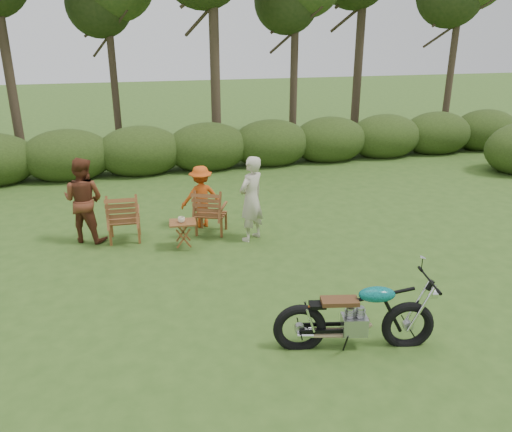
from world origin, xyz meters
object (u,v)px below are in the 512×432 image
object	(u,v)px
lawn_chair_right	(212,232)
child	(202,226)
adult_a	(251,239)
lawn_chair_left	(126,240)
adult_b	(89,240)
cup	(181,220)
side_table	(183,235)
motorcycle	(352,346)

from	to	relation	value
lawn_chair_right	child	xyz separation A→B (m)	(-0.12, 0.43, 0.00)
adult_a	lawn_chair_left	bearing A→B (deg)	-50.35
adult_b	child	xyz separation A→B (m)	(2.32, 0.13, 0.00)
lawn_chair_right	cup	xyz separation A→B (m)	(-0.69, -0.65, 0.58)
lawn_chair_right	lawn_chair_left	bearing A→B (deg)	21.82
adult_a	adult_b	xyz separation A→B (m)	(-3.13, 0.87, 0.00)
cup	adult_b	xyz separation A→B (m)	(-1.75, 0.95, -0.58)
lawn_chair_left	child	distance (m)	1.64
lawn_chair_left	cup	size ratio (longest dim) A/B	7.55
lawn_chair_right	side_table	bearing A→B (deg)	67.60
lawn_chair_left	adult_b	size ratio (longest dim) A/B	0.60
adult_b	child	bearing A→B (deg)	-148.48
lawn_chair_left	adult_a	size ratio (longest dim) A/B	0.59
lawn_chair_left	adult_b	xyz separation A→B (m)	(-0.72, 0.21, 0.00)
motorcycle	adult_a	xyz separation A→B (m)	(-0.29, 3.87, 0.00)
motorcycle	child	distance (m)	4.99
side_table	cup	size ratio (longest dim) A/B	4.04
motorcycle	child	xyz separation A→B (m)	(-1.10, 4.87, 0.00)
lawn_chair_left	adult_a	bearing A→B (deg)	168.73
side_table	adult_a	world-z (taller)	adult_a
lawn_chair_left	motorcycle	bearing A→B (deg)	124.84
adult_b	lawn_chair_left	bearing A→B (deg)	-168.21
motorcycle	side_table	bearing A→B (deg)	126.91
motorcycle	lawn_chair_right	world-z (taller)	motorcycle
lawn_chair_right	motorcycle	bearing A→B (deg)	127.31
adult_b	adult_a	bearing A→B (deg)	-167.19
adult_b	child	distance (m)	2.32
lawn_chair_right	adult_a	distance (m)	0.90
side_table	child	xyz separation A→B (m)	(0.55, 1.05, -0.27)
child	lawn_chair_left	bearing A→B (deg)	9.05
lawn_chair_right	adult_b	world-z (taller)	adult_b
side_table	adult_b	size ratio (longest dim) A/B	0.32
adult_b	lawn_chair_right	bearing A→B (deg)	-158.72
lawn_chair_right	adult_a	bearing A→B (deg)	165.39
lawn_chair_right	side_table	distance (m)	0.95
lawn_chair_left	side_table	distance (m)	1.29
adult_a	cup	bearing A→B (deg)	-31.87
cup	adult_b	bearing A→B (deg)	151.50
side_table	child	distance (m)	1.21
motorcycle	adult_a	size ratio (longest dim) A/B	1.17
lawn_chair_right	side_table	xyz separation A→B (m)	(-0.67, -0.62, 0.27)
lawn_chair_right	lawn_chair_left	size ratio (longest dim) A/B	0.96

